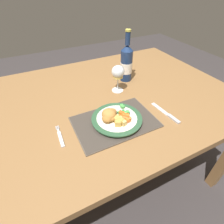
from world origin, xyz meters
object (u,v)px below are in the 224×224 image
(fork, at_px, (60,137))
(wine_glass, at_px, (118,73))
(table_knife, at_px, (168,114))
(bottle, at_px, (126,63))
(dining_table, at_px, (95,109))
(dinner_plate, at_px, (117,119))

(fork, xyz_separation_m, wine_glass, (0.39, 0.22, 0.11))
(table_knife, relative_size, bottle, 0.61)
(dining_table, xyz_separation_m, dinner_plate, (0.03, -0.22, 0.09))
(wine_glass, bearing_deg, table_knife, -69.37)
(dining_table, distance_m, fork, 0.32)
(fork, bearing_deg, wine_glass, 29.64)
(wine_glass, relative_size, bottle, 0.51)
(bottle, bearing_deg, dinner_plate, -125.64)
(dinner_plate, height_order, fork, dinner_plate)
(table_knife, xyz_separation_m, wine_glass, (-0.11, 0.30, 0.11))
(dinner_plate, xyz_separation_m, table_knife, (0.24, -0.07, -0.01))
(dining_table, xyz_separation_m, bottle, (0.26, 0.11, 0.18))
(dining_table, distance_m, wine_glass, 0.24)
(dining_table, bearing_deg, table_knife, -46.51)
(dinner_plate, xyz_separation_m, wine_glass, (0.13, 0.24, 0.09))
(dining_table, bearing_deg, bottle, 23.28)
(dinner_plate, xyz_separation_m, bottle, (0.24, 0.33, 0.09))
(table_knife, distance_m, wine_glass, 0.34)
(fork, bearing_deg, dinner_plate, -3.84)
(dining_table, distance_m, dinner_plate, 0.24)
(dining_table, distance_m, table_knife, 0.40)
(dinner_plate, distance_m, table_knife, 0.25)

